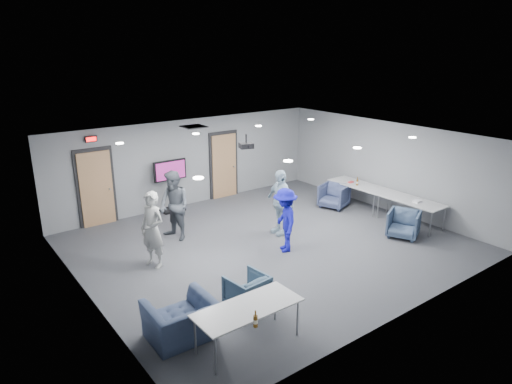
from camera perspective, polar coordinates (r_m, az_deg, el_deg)
floor at (r=11.70m, az=1.71°, el=-6.53°), size 9.00×9.00×0.00m
ceiling at (r=10.87m, az=1.84°, el=6.55°), size 9.00×9.00×0.00m
wall_back at (r=14.43m, az=-8.18°, el=3.71°), size 9.00×0.02×2.70m
wall_front at (r=8.67m, az=18.58°, el=-6.78°), size 9.00×0.02×2.70m
wall_left at (r=9.28m, az=-20.66°, el=-5.37°), size 0.02×8.00×2.70m
wall_right at (r=14.35m, az=16.01°, el=3.11°), size 0.02×8.00×2.70m
door_left at (r=13.35m, az=-19.35°, el=0.45°), size 1.06×0.17×2.24m
door_right at (r=15.06m, az=-4.04°, el=3.32°), size 1.06×0.17×2.24m
exit_sign at (r=13.01m, az=-19.94°, el=6.25°), size 0.32×0.08×0.16m
hvac_diffuser at (r=12.90m, az=-7.79°, el=8.11°), size 0.60×0.60×0.03m
downlights at (r=10.87m, az=1.84°, el=6.47°), size 6.18×3.78×0.02m
person_a at (r=10.52m, az=-12.81°, el=-4.63°), size 0.62×0.75×1.77m
person_b at (r=11.87m, az=-10.18°, el=-1.72°), size 0.87×1.02×1.82m
person_c at (r=12.06m, az=3.03°, el=-1.27°), size 0.49×1.06×1.77m
person_d at (r=11.08m, az=3.64°, el=-3.53°), size 1.00×1.19×1.59m
chair_right_a at (r=14.39m, az=9.71°, el=-0.48°), size 1.03×1.02×0.74m
chair_right_c at (r=12.61m, az=17.96°, el=-3.82°), size 1.04×1.03×0.72m
chair_front_a at (r=8.98m, az=-1.13°, el=-12.21°), size 0.78×0.79×0.66m
chair_front_b at (r=8.16m, az=-9.38°, el=-15.57°), size 1.13×1.00×0.72m
table_right_a at (r=14.51m, az=12.70°, el=0.81°), size 0.80×1.93×0.73m
table_right_b at (r=13.42m, az=18.81°, el=-1.12°), size 0.78×1.88×0.73m
table_front_left at (r=7.75m, az=-1.02°, el=-14.43°), size 1.84×0.78×0.73m
bottle_front at (r=7.20m, az=-0.07°, el=-15.81°), size 0.07×0.07×0.28m
bottle_right at (r=14.34m, az=12.54°, el=1.20°), size 0.07×0.07×0.26m
snack_box at (r=14.60m, az=11.77°, el=1.23°), size 0.18×0.12×0.04m
wrapper at (r=13.26m, az=19.51°, el=-1.10°), size 0.24×0.17×0.05m
tv_stand at (r=13.96m, az=-10.61°, el=1.18°), size 1.03×0.49×1.59m
projector at (r=11.66m, az=-1.22°, el=5.84°), size 0.41×0.38×0.36m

